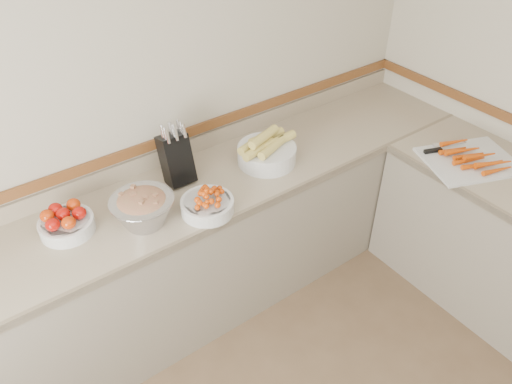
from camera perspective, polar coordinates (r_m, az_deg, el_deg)
back_wall at (r=2.72m, az=-14.37°, el=9.15°), size 4.00×0.00×4.00m
counter_back at (r=2.98m, az=-9.26°, el=-7.64°), size 4.00×0.65×1.08m
knife_block at (r=2.74m, az=-9.12°, el=3.89°), size 0.15×0.18×0.36m
tomato_bowl at (r=2.59m, az=-20.91°, el=-3.24°), size 0.27×0.27×0.13m
cherry_tomato_bowl at (r=2.55m, az=-5.59°, el=-1.34°), size 0.28×0.28×0.15m
corn_bowl at (r=2.89m, az=1.21°, el=4.69°), size 0.38×0.34×0.20m
rhubarb_bowl at (r=2.51m, az=-12.81°, el=-1.83°), size 0.32×0.32×0.18m
cutting_board at (r=3.17m, az=23.29°, el=3.48°), size 0.63×0.57×0.07m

